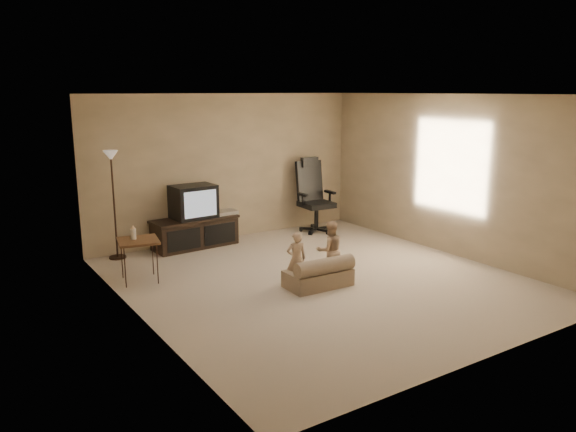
# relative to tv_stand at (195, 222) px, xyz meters

# --- Properties ---
(floor) EXTENTS (5.50, 5.50, 0.00)m
(floor) POSITION_rel_tv_stand_xyz_m (0.74, -2.49, -0.43)
(floor) COLOR #BBAB95
(floor) RESTS_ON ground
(room_shell) EXTENTS (5.50, 5.50, 5.50)m
(room_shell) POSITION_rel_tv_stand_xyz_m (0.74, -2.49, 1.09)
(room_shell) COLOR white
(room_shell) RESTS_ON floor
(tv_stand) EXTENTS (1.48, 0.62, 1.04)m
(tv_stand) POSITION_rel_tv_stand_xyz_m (0.00, 0.00, 0.00)
(tv_stand) COLOR black
(tv_stand) RESTS_ON floor
(office_chair) EXTENTS (0.67, 0.70, 1.35)m
(office_chair) POSITION_rel_tv_stand_xyz_m (2.28, -0.19, 0.05)
(office_chair) COLOR black
(office_chair) RESTS_ON floor
(side_table) EXTENTS (0.62, 0.62, 0.79)m
(side_table) POSITION_rel_tv_stand_xyz_m (-1.35, -1.17, 0.13)
(side_table) COLOR brown
(side_table) RESTS_ON floor
(floor_lamp) EXTENTS (0.26, 0.26, 1.67)m
(floor_lamp) POSITION_rel_tv_stand_xyz_m (-1.29, 0.06, 0.79)
(floor_lamp) COLOR #301E15
(floor_lamp) RESTS_ON floor
(child_sofa) EXTENTS (0.88, 0.52, 0.42)m
(child_sofa) POSITION_rel_tv_stand_xyz_m (0.57, -2.71, -0.26)
(child_sofa) COLOR #9B8669
(child_sofa) RESTS_ON floor
(toddler_left) EXTENTS (0.31, 0.26, 0.74)m
(toddler_left) POSITION_rel_tv_stand_xyz_m (0.34, -2.50, -0.06)
(toddler_left) COLOR tan
(toddler_left) RESTS_ON floor
(toddler_right) EXTENTS (0.44, 0.31, 0.82)m
(toddler_right) POSITION_rel_tv_stand_xyz_m (0.89, -2.51, -0.02)
(toddler_right) COLOR tan
(toddler_right) RESTS_ON floor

